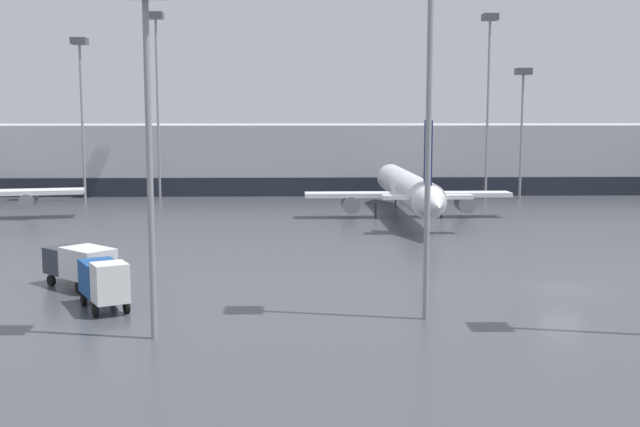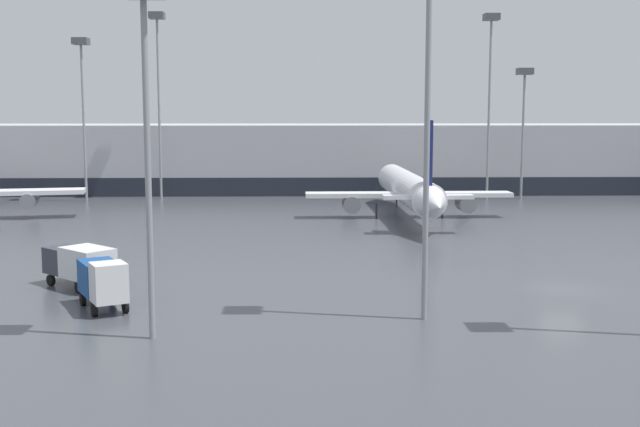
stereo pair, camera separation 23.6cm
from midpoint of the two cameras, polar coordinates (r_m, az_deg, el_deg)
The scene contains 10 objects.
ground_plane at distance 51.63m, azimuth 16.96°, elevation -5.19°, with size 320.00×320.00×0.00m, color #424449.
terminal_building at distance 111.12m, azimuth 7.10°, elevation 3.99°, with size 160.00×30.74×9.00m.
parked_jet_1 at distance 82.33m, azimuth 6.42°, elevation 1.75°, with size 21.13×33.59×10.07m.
service_truck_1 at distance 45.82m, azimuth -15.04°, elevation -4.60°, with size 3.65×4.83×2.82m.
service_truck_3 at distance 51.79m, azimuth -16.60°, elevation -3.36°, with size 5.26×5.12×2.59m.
apron_light_mast_0 at distance 100.78m, azimuth 12.09°, elevation 10.78°, with size 1.80×1.80×22.43m.
apron_light_mast_1 at distance 102.10m, azimuth 14.38°, elevation 8.21°, with size 1.80×1.80×16.02m.
apron_light_mast_3 at distance 100.18m, azimuth -16.50°, elevation 9.50°, with size 1.80×1.80×19.38m.
apron_light_mast_5 at distance 100.93m, azimuth -11.39°, elevation 10.88°, with size 1.80×1.80×22.66m.
apron_light_mast_7 at distance 38.46m, azimuth -12.18°, elevation 10.92°, with size 1.80×1.80×16.84m.
Camera 2 is at (-16.00, -47.82, 10.93)m, focal length 45.00 mm.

